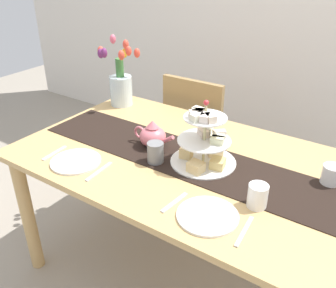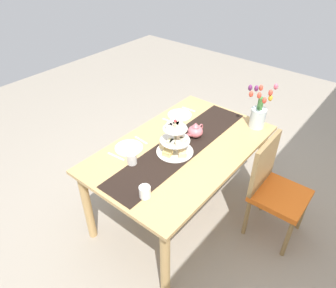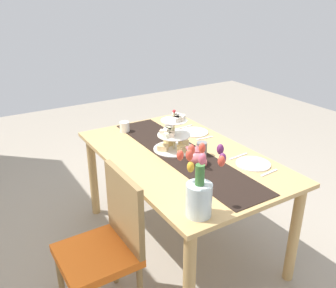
{
  "view_description": "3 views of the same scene",
  "coord_description": "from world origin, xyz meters",
  "px_view_note": "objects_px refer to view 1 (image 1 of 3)",
  "views": [
    {
      "loc": [
        0.77,
        -1.28,
        1.63
      ],
      "look_at": [
        -0.1,
        -0.01,
        0.8
      ],
      "focal_mm": 39.35,
      "sensor_mm": 36.0,
      "label": 1
    },
    {
      "loc": [
        1.69,
        1.23,
        2.29
      ],
      "look_at": [
        0.1,
        -0.07,
        0.81
      ],
      "focal_mm": 33.36,
      "sensor_mm": 36.0,
      "label": 2
    },
    {
      "loc": [
        -1.94,
        1.3,
        1.84
      ],
      "look_at": [
        0.05,
        0.08,
        0.84
      ],
      "focal_mm": 38.54,
      "sensor_mm": 36.0,
      "label": 3
    }
  ],
  "objects_px": {
    "teapot": "(153,136)",
    "knife_right": "(244,231)",
    "tulip_vase": "(120,83)",
    "fork_left": "(55,153)",
    "cream_jug": "(331,175)",
    "dinner_plate_right": "(208,216)",
    "mug_grey": "(155,152)",
    "tiered_cake_stand": "(205,143)",
    "knife_left": "(99,171)",
    "mug_white_text": "(258,196)",
    "dining_table": "(185,175)",
    "chair_left": "(199,132)",
    "fork_right": "(174,202)",
    "dinner_plate_left": "(76,161)"
  },
  "relations": [
    {
      "from": "dining_table",
      "to": "mug_grey",
      "type": "distance_m",
      "value": 0.21
    },
    {
      "from": "dinner_plate_left",
      "to": "tulip_vase",
      "type": "bearing_deg",
      "value": 113.41
    },
    {
      "from": "fork_left",
      "to": "fork_right",
      "type": "xyz_separation_m",
      "value": [
        0.69,
        0.0,
        0.0
      ]
    },
    {
      "from": "fork_left",
      "to": "knife_left",
      "type": "height_order",
      "value": "same"
    },
    {
      "from": "tulip_vase",
      "to": "dinner_plate_left",
      "type": "xyz_separation_m",
      "value": [
        0.29,
        -0.66,
        -0.13
      ]
    },
    {
      "from": "dining_table",
      "to": "teapot",
      "type": "bearing_deg",
      "value": 180.0
    },
    {
      "from": "dining_table",
      "to": "dinner_plate_right",
      "type": "relative_size",
      "value": 6.93
    },
    {
      "from": "tulip_vase",
      "to": "dinner_plate_right",
      "type": "relative_size",
      "value": 1.77
    },
    {
      "from": "tiered_cake_stand",
      "to": "mug_grey",
      "type": "bearing_deg",
      "value": -148.7
    },
    {
      "from": "teapot",
      "to": "knife_right",
      "type": "bearing_deg",
      "value": -27.17
    },
    {
      "from": "chair_left",
      "to": "tulip_vase",
      "type": "xyz_separation_m",
      "value": [
        -0.35,
        -0.38,
        0.39
      ]
    },
    {
      "from": "dinner_plate_left",
      "to": "mug_grey",
      "type": "xyz_separation_m",
      "value": [
        0.3,
        0.21,
        0.05
      ]
    },
    {
      "from": "chair_left",
      "to": "fork_right",
      "type": "bearing_deg",
      "value": -65.55
    },
    {
      "from": "fork_right",
      "to": "knife_left",
      "type": "bearing_deg",
      "value": 180.0
    },
    {
      "from": "teapot",
      "to": "dinner_plate_left",
      "type": "distance_m",
      "value": 0.38
    },
    {
      "from": "dinner_plate_left",
      "to": "knife_left",
      "type": "distance_m",
      "value": 0.15
    },
    {
      "from": "fork_right",
      "to": "tiered_cake_stand",
      "type": "bearing_deg",
      "value": 98.94
    },
    {
      "from": "mug_grey",
      "to": "cream_jug",
      "type": "bearing_deg",
      "value": 20.82
    },
    {
      "from": "cream_jug",
      "to": "dinner_plate_left",
      "type": "bearing_deg",
      "value": -154.72
    },
    {
      "from": "mug_grey",
      "to": "mug_white_text",
      "type": "distance_m",
      "value": 0.51
    },
    {
      "from": "fork_right",
      "to": "mug_white_text",
      "type": "xyz_separation_m",
      "value": [
        0.27,
        0.16,
        0.04
      ]
    },
    {
      "from": "mug_grey",
      "to": "tiered_cake_stand",
      "type": "bearing_deg",
      "value": 31.3
    },
    {
      "from": "dinner_plate_left",
      "to": "mug_grey",
      "type": "distance_m",
      "value": 0.37
    },
    {
      "from": "chair_left",
      "to": "fork_left",
      "type": "xyz_separation_m",
      "value": [
        -0.21,
        -1.04,
        0.26
      ]
    },
    {
      "from": "teapot",
      "to": "mug_grey",
      "type": "relative_size",
      "value": 2.51
    },
    {
      "from": "knife_left",
      "to": "dinner_plate_right",
      "type": "height_order",
      "value": "dinner_plate_right"
    },
    {
      "from": "dining_table",
      "to": "dinner_plate_right",
      "type": "xyz_separation_m",
      "value": [
        0.3,
        -0.32,
        0.11
      ]
    },
    {
      "from": "tulip_vase",
      "to": "mug_white_text",
      "type": "xyz_separation_m",
      "value": [
        1.1,
        -0.5,
        -0.09
      ]
    },
    {
      "from": "chair_left",
      "to": "dinner_plate_left",
      "type": "bearing_deg",
      "value": -93.81
    },
    {
      "from": "dinner_plate_right",
      "to": "knife_right",
      "type": "relative_size",
      "value": 1.35
    },
    {
      "from": "dinner_plate_right",
      "to": "knife_right",
      "type": "height_order",
      "value": "dinner_plate_right"
    },
    {
      "from": "cream_jug",
      "to": "fork_left",
      "type": "bearing_deg",
      "value": -157.57
    },
    {
      "from": "mug_white_text",
      "to": "tiered_cake_stand",
      "type": "bearing_deg",
      "value": 153.07
    },
    {
      "from": "fork_left",
      "to": "dinner_plate_right",
      "type": "distance_m",
      "value": 0.83
    },
    {
      "from": "tiered_cake_stand",
      "to": "fork_left",
      "type": "height_order",
      "value": "tiered_cake_stand"
    },
    {
      "from": "tiered_cake_stand",
      "to": "dinner_plate_left",
      "type": "xyz_separation_m",
      "value": [
        -0.49,
        -0.32,
        -0.1
      ]
    },
    {
      "from": "knife_left",
      "to": "fork_right",
      "type": "height_order",
      "value": "same"
    },
    {
      "from": "cream_jug",
      "to": "knife_right",
      "type": "bearing_deg",
      "value": -110.13
    },
    {
      "from": "tiered_cake_stand",
      "to": "tulip_vase",
      "type": "distance_m",
      "value": 0.85
    },
    {
      "from": "teapot",
      "to": "cream_jug",
      "type": "relative_size",
      "value": 2.8
    },
    {
      "from": "dinner_plate_left",
      "to": "knife_right",
      "type": "distance_m",
      "value": 0.83
    },
    {
      "from": "mug_grey",
      "to": "tulip_vase",
      "type": "bearing_deg",
      "value": 142.47
    },
    {
      "from": "cream_jug",
      "to": "fork_left",
      "type": "distance_m",
      "value": 1.25
    },
    {
      "from": "cream_jug",
      "to": "fork_left",
      "type": "xyz_separation_m",
      "value": [
        -1.15,
        -0.48,
        -0.04
      ]
    },
    {
      "from": "fork_left",
      "to": "teapot",
      "type": "bearing_deg",
      "value": 43.06
    },
    {
      "from": "tulip_vase",
      "to": "fork_left",
      "type": "height_order",
      "value": "tulip_vase"
    },
    {
      "from": "chair_left",
      "to": "dining_table",
      "type": "bearing_deg",
      "value": -65.78
    },
    {
      "from": "teapot",
      "to": "tulip_vase",
      "type": "xyz_separation_m",
      "value": [
        -0.49,
        0.33,
        0.08
      ]
    },
    {
      "from": "chair_left",
      "to": "fork_left",
      "type": "height_order",
      "value": "chair_left"
    },
    {
      "from": "knife_right",
      "to": "mug_white_text",
      "type": "xyz_separation_m",
      "value": [
        -0.02,
        0.16,
        0.04
      ]
    }
  ]
}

